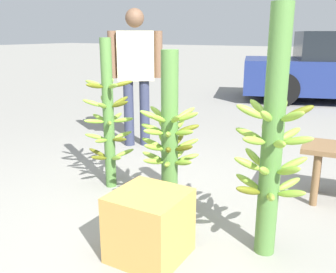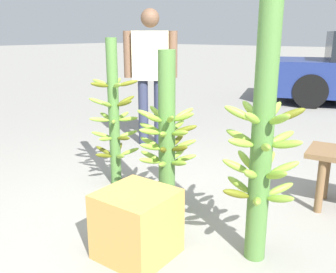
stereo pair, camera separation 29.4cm
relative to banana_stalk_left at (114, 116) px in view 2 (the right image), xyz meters
name	(u,v)px [view 2 (the right image)]	position (x,y,z in m)	size (l,w,h in m)	color
ground_plane	(151,234)	(0.83, -0.53, -0.65)	(80.00, 80.00, 0.00)	gray
banana_stalk_left	(114,116)	(0.00, 0.00, 0.00)	(0.45, 0.45, 1.32)	#4C7A38
banana_stalk_center	(167,137)	(0.75, -0.22, -0.02)	(0.45, 0.45, 1.25)	#4C7A38
banana_stalk_right	(262,144)	(1.53, -0.35, 0.09)	(0.47, 0.47, 1.53)	#4C7A38
vendor_person	(151,66)	(-0.55, 1.21, 0.33)	(0.59, 0.46, 1.64)	#2D334C
produce_crate	(137,224)	(0.92, -0.77, -0.43)	(0.43, 0.43, 0.43)	#C69347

